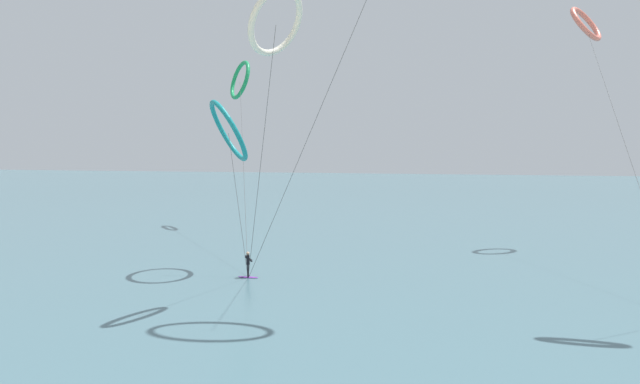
{
  "coord_description": "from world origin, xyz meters",
  "views": [
    {
      "loc": [
        6.3,
        -3.14,
        8.3
      ],
      "look_at": [
        0.0,
        20.28,
        6.57
      ],
      "focal_mm": 32.21,
      "sensor_mm": 36.0,
      "label": 1
    }
  ],
  "objects": [
    {
      "name": "kite_teal",
      "position": [
        -9.97,
        33.25,
        9.67
      ],
      "size": [
        4.79,
        5.29,
        11.82
      ],
      "rotation": [
        0.0,
        0.0,
        2.19
      ],
      "color": "teal",
      "rests_on": "ground"
    },
    {
      "name": "surfer_violet",
      "position": [
        -7.79,
        31.22,
        0.82
      ],
      "size": [
        1.4,
        0.69,
        1.7
      ],
      "rotation": [
        0.0,
        0.0,
        5.12
      ],
      "color": "purple",
      "rests_on": "ground"
    },
    {
      "name": "kite_ivory",
      "position": [
        -4.02,
        26.2,
        15.15
      ],
      "size": [
        5.46,
        7.21,
        16.95
      ],
      "rotation": [
        0.0,
        0.0,
        4.36
      ],
      "color": "silver",
      "rests_on": "ground"
    },
    {
      "name": "kite_coral",
      "position": [
        15.39,
        51.5,
        19.24
      ],
      "size": [
        4.05,
        26.03,
        20.95
      ],
      "rotation": [
        0.0,
        0.0,
        1.02
      ],
      "color": "#EA7260",
      "rests_on": "ground"
    },
    {
      "name": "kite_emerald",
      "position": [
        -18.91,
        56.48,
        16.13
      ],
      "size": [
        13.27,
        27.47,
        18.36
      ],
      "rotation": [
        0.0,
        0.0,
        5.48
      ],
      "color": "#199351",
      "rests_on": "ground"
    },
    {
      "name": "sea_water",
      "position": [
        0.0,
        105.28,
        0.04
      ],
      "size": [
        400.0,
        200.0,
        0.08
      ],
      "primitive_type": "cube",
      "color": "#476B75",
      "rests_on": "ground"
    }
  ]
}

